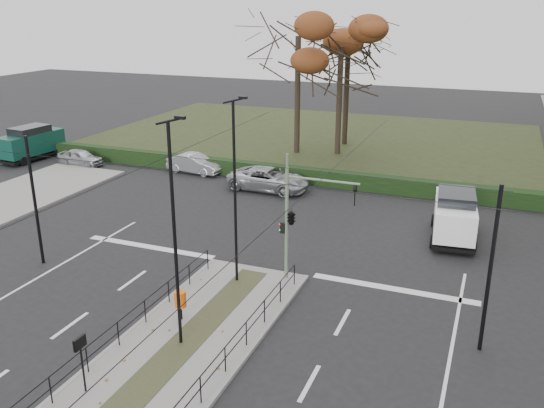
{
  "coord_description": "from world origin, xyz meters",
  "views": [
    {
      "loc": [
        9.26,
        -16.68,
        11.32
      ],
      "look_at": [
        -0.57,
        8.04,
        2.1
      ],
      "focal_mm": 38.0,
      "sensor_mm": 36.0,
      "label": 1
    }
  ],
  "objects_px": {
    "traffic_light": "(293,216)",
    "bare_tree_near": "(341,55)",
    "info_panel": "(80,349)",
    "litter_bin": "(180,300)",
    "green_van": "(31,142)",
    "rust_tree": "(298,36)",
    "parked_car_fourth": "(269,179)",
    "parked_car_second": "(195,164)",
    "white_van": "(455,215)",
    "parked_car_first": "(80,157)",
    "bare_tree_center": "(348,48)",
    "streetlamp_median_near": "(175,235)",
    "streetlamp_median_far": "(235,191)"
  },
  "relations": [
    {
      "from": "parked_car_second",
      "to": "white_van",
      "type": "height_order",
      "value": "white_van"
    },
    {
      "from": "green_van",
      "to": "bare_tree_center",
      "type": "relative_size",
      "value": 0.47
    },
    {
      "from": "rust_tree",
      "to": "bare_tree_center",
      "type": "bearing_deg",
      "value": 57.55
    },
    {
      "from": "parked_car_first",
      "to": "parked_car_fourth",
      "type": "bearing_deg",
      "value": -90.41
    },
    {
      "from": "parked_car_fourth",
      "to": "info_panel",
      "type": "bearing_deg",
      "value": -171.81
    },
    {
      "from": "traffic_light",
      "to": "parked_car_fourth",
      "type": "xyz_separation_m",
      "value": [
        -5.84,
        11.68,
        -2.29
      ]
    },
    {
      "from": "parked_car_first",
      "to": "traffic_light",
      "type": "bearing_deg",
      "value": -118.56
    },
    {
      "from": "litter_bin",
      "to": "streetlamp_median_far",
      "type": "bearing_deg",
      "value": 80.76
    },
    {
      "from": "white_van",
      "to": "bare_tree_center",
      "type": "height_order",
      "value": "bare_tree_center"
    },
    {
      "from": "white_van",
      "to": "parked_car_first",
      "type": "bearing_deg",
      "value": 170.47
    },
    {
      "from": "bare_tree_near",
      "to": "info_panel",
      "type": "bearing_deg",
      "value": -88.31
    },
    {
      "from": "green_van",
      "to": "rust_tree",
      "type": "relative_size",
      "value": 0.45
    },
    {
      "from": "traffic_light",
      "to": "streetlamp_median_far",
      "type": "bearing_deg",
      "value": -153.71
    },
    {
      "from": "streetlamp_median_far",
      "to": "bare_tree_center",
      "type": "relative_size",
      "value": 0.69
    },
    {
      "from": "parked_car_first",
      "to": "bare_tree_near",
      "type": "distance_m",
      "value": 21.02
    },
    {
      "from": "streetlamp_median_near",
      "to": "rust_tree",
      "type": "xyz_separation_m",
      "value": [
        -5.46,
        27.69,
        4.89
      ]
    },
    {
      "from": "streetlamp_median_far",
      "to": "parked_car_second",
      "type": "height_order",
      "value": "streetlamp_median_far"
    },
    {
      "from": "info_panel",
      "to": "streetlamp_median_far",
      "type": "xyz_separation_m",
      "value": [
        1.16,
        8.52,
        2.52
      ]
    },
    {
      "from": "parked_car_first",
      "to": "bare_tree_center",
      "type": "xyz_separation_m",
      "value": [
        16.55,
        13.77,
        7.44
      ]
    },
    {
      "from": "parked_car_first",
      "to": "litter_bin",
      "type": "bearing_deg",
      "value": -131.23
    },
    {
      "from": "litter_bin",
      "to": "info_panel",
      "type": "height_order",
      "value": "info_panel"
    },
    {
      "from": "litter_bin",
      "to": "white_van",
      "type": "bearing_deg",
      "value": 54.75
    },
    {
      "from": "streetlamp_median_far",
      "to": "bare_tree_near",
      "type": "height_order",
      "value": "bare_tree_near"
    },
    {
      "from": "bare_tree_center",
      "to": "bare_tree_near",
      "type": "bearing_deg",
      "value": -84.28
    },
    {
      "from": "info_panel",
      "to": "litter_bin",
      "type": "bearing_deg",
      "value": 83.44
    },
    {
      "from": "parked_car_second",
      "to": "white_van",
      "type": "relative_size",
      "value": 0.83
    },
    {
      "from": "parked_car_second",
      "to": "litter_bin",
      "type": "bearing_deg",
      "value": -146.73
    },
    {
      "from": "parked_car_fourth",
      "to": "white_van",
      "type": "relative_size",
      "value": 1.07
    },
    {
      "from": "parked_car_first",
      "to": "green_van",
      "type": "xyz_separation_m",
      "value": [
        -4.61,
        0.08,
        0.73
      ]
    },
    {
      "from": "traffic_light",
      "to": "parked_car_fourth",
      "type": "relative_size",
      "value": 0.94
    },
    {
      "from": "rust_tree",
      "to": "parked_car_fourth",
      "type": "bearing_deg",
      "value": -81.14
    },
    {
      "from": "traffic_light",
      "to": "bare_tree_center",
      "type": "relative_size",
      "value": 0.43
    },
    {
      "from": "parked_car_fourth",
      "to": "white_van",
      "type": "bearing_deg",
      "value": -107.74
    },
    {
      "from": "parked_car_first",
      "to": "bare_tree_near",
      "type": "xyz_separation_m",
      "value": [
        16.9,
        10.26,
        7.14
      ]
    },
    {
      "from": "info_panel",
      "to": "bare_tree_near",
      "type": "relative_size",
      "value": 0.17
    },
    {
      "from": "traffic_light",
      "to": "green_van",
      "type": "relative_size",
      "value": 0.93
    },
    {
      "from": "parked_car_fourth",
      "to": "green_van",
      "type": "relative_size",
      "value": 0.99
    },
    {
      "from": "info_panel",
      "to": "green_van",
      "type": "xyz_separation_m",
      "value": [
        -22.45,
        21.79,
        -0.29
      ]
    },
    {
      "from": "traffic_light",
      "to": "bare_tree_near",
      "type": "distance_m",
      "value": 23.29
    },
    {
      "from": "green_van",
      "to": "rust_tree",
      "type": "bearing_deg",
      "value": 26.87
    },
    {
      "from": "parked_car_second",
      "to": "parked_car_fourth",
      "type": "height_order",
      "value": "parked_car_fourth"
    },
    {
      "from": "streetlamp_median_far",
      "to": "green_van",
      "type": "xyz_separation_m",
      "value": [
        -23.61,
        13.28,
        -2.81
      ]
    },
    {
      "from": "info_panel",
      "to": "bare_tree_near",
      "type": "height_order",
      "value": "bare_tree_near"
    },
    {
      "from": "bare_tree_near",
      "to": "parked_car_second",
      "type": "bearing_deg",
      "value": -131.87
    },
    {
      "from": "litter_bin",
      "to": "parked_car_fourth",
      "type": "bearing_deg",
      "value": 100.69
    },
    {
      "from": "streetlamp_median_near",
      "to": "parked_car_second",
      "type": "relative_size",
      "value": 1.96
    },
    {
      "from": "parked_car_second",
      "to": "parked_car_fourth",
      "type": "xyz_separation_m",
      "value": [
        6.38,
        -1.82,
        0.06
      ]
    },
    {
      "from": "parked_car_fourth",
      "to": "green_van",
      "type": "xyz_separation_m",
      "value": [
        -19.91,
        0.54,
        0.6
      ]
    },
    {
      "from": "info_panel",
      "to": "streetlamp_median_near",
      "type": "bearing_deg",
      "value": 68.01
    },
    {
      "from": "litter_bin",
      "to": "rust_tree",
      "type": "relative_size",
      "value": 0.1
    }
  ]
}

